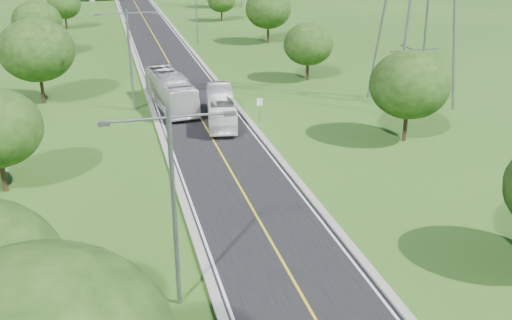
# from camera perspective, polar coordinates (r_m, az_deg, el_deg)

# --- Properties ---
(ground) EXTENTS (260.00, 260.00, 0.00)m
(ground) POSITION_cam_1_polar(r_m,az_deg,el_deg) (74.01, -8.15, 8.66)
(ground) COLOR #294D15
(ground) RESTS_ON ground
(road) EXTENTS (8.00, 150.00, 0.06)m
(road) POSITION_cam_1_polar(r_m,az_deg,el_deg) (79.81, -8.72, 9.64)
(road) COLOR black
(road) RESTS_ON ground
(curb_left) EXTENTS (0.50, 150.00, 0.22)m
(curb_left) POSITION_cam_1_polar(r_m,az_deg,el_deg) (79.46, -11.80, 9.43)
(curb_left) COLOR gray
(curb_left) RESTS_ON ground
(curb_right) EXTENTS (0.50, 150.00, 0.22)m
(curb_right) POSITION_cam_1_polar(r_m,az_deg,el_deg) (80.35, -5.67, 9.93)
(curb_right) COLOR gray
(curb_right) RESTS_ON ground
(speed_limit_sign) EXTENTS (0.55, 0.09, 2.40)m
(speed_limit_sign) POSITION_cam_1_polar(r_m,az_deg,el_deg) (53.63, 0.37, 5.41)
(speed_limit_sign) COLOR slate
(speed_limit_sign) RESTS_ON ground
(streetlight_near_left) EXTENTS (5.90, 0.25, 10.00)m
(streetlight_near_left) POSITION_cam_1_polar(r_m,az_deg,el_deg) (26.15, -8.28, -3.41)
(streetlight_near_left) COLOR slate
(streetlight_near_left) RESTS_ON ground
(streetlight_mid_left) EXTENTS (5.90, 0.25, 10.00)m
(streetlight_mid_left) POSITION_cam_1_polar(r_m,az_deg,el_deg) (57.65, -12.53, 10.54)
(streetlight_mid_left) COLOR slate
(streetlight_mid_left) RESTS_ON ground
(streetlight_far_right) EXTENTS (5.90, 0.25, 10.00)m
(streetlight_far_right) POSITION_cam_1_polar(r_m,az_deg,el_deg) (91.34, -6.01, 15.12)
(streetlight_far_right) COLOR slate
(streetlight_far_right) RESTS_ON ground
(tree_lc) EXTENTS (7.56, 7.56, 8.79)m
(tree_lc) POSITION_cam_1_polar(r_m,az_deg,el_deg) (62.93, -21.08, 10.21)
(tree_lc) COLOR black
(tree_lc) RESTS_ON ground
(tree_ld) EXTENTS (6.72, 6.72, 7.82)m
(tree_ld) POSITION_cam_1_polar(r_m,az_deg,el_deg) (86.79, -21.06, 12.77)
(tree_ld) COLOR black
(tree_ld) RESTS_ON ground
(tree_le) EXTENTS (5.88, 5.88, 6.84)m
(tree_le) POSITION_cam_1_polar(r_m,az_deg,el_deg) (110.41, -18.66, 14.51)
(tree_le) COLOR black
(tree_le) RESTS_ON ground
(tree_rb) EXTENTS (6.72, 6.72, 7.82)m
(tree_rb) POSITION_cam_1_polar(r_m,az_deg,el_deg) (49.66, 15.11, 7.28)
(tree_rb) COLOR black
(tree_rb) RESTS_ON ground
(tree_rc) EXTENTS (5.88, 5.88, 6.84)m
(tree_rc) POSITION_cam_1_polar(r_m,az_deg,el_deg) (68.87, 5.26, 11.46)
(tree_rc) COLOR black
(tree_rc) RESTS_ON ground
(tree_rd) EXTENTS (7.14, 7.14, 8.30)m
(tree_rd) POSITION_cam_1_polar(r_m,az_deg,el_deg) (91.88, 1.23, 14.85)
(tree_rd) COLOR black
(tree_rd) RESTS_ON ground
(tree_re) EXTENTS (5.46, 5.46, 6.35)m
(tree_re) POSITION_cam_1_polar(r_m,az_deg,el_deg) (114.58, -3.48, 15.67)
(tree_re) COLOR black
(tree_re) RESTS_ON ground
(bus_outbound) EXTENTS (4.08, 10.67, 2.90)m
(bus_outbound) POSITION_cam_1_polar(r_m,az_deg,el_deg) (53.75, -3.53, 5.31)
(bus_outbound) COLOR white
(bus_outbound) RESTS_ON road
(bus_inbound) EXTENTS (4.12, 12.40, 3.39)m
(bus_inbound) POSITION_cam_1_polar(r_m,az_deg,el_deg) (59.00, -8.54, 6.90)
(bus_inbound) COLOR silver
(bus_inbound) RESTS_ON road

